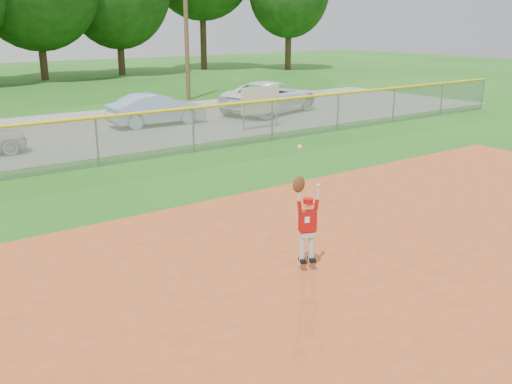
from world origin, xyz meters
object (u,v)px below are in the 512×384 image
(car_white_b, at_px, (271,97))
(sponsor_sign, at_px, (260,101))
(car_blue, at_px, (156,109))
(ballplayer, at_px, (306,220))

(car_white_b, height_order, sponsor_sign, sponsor_sign)
(car_white_b, relative_size, sponsor_sign, 2.77)
(car_blue, bearing_deg, car_white_b, -89.53)
(car_white_b, distance_m, sponsor_sign, 4.37)
(sponsor_sign, bearing_deg, car_white_b, 46.92)
(car_white_b, distance_m, ballplayer, 18.16)
(car_blue, relative_size, car_white_b, 0.74)
(car_blue, distance_m, ballplayer, 15.61)
(car_blue, distance_m, sponsor_sign, 4.50)
(car_white_b, height_order, ballplayer, ballplayer)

